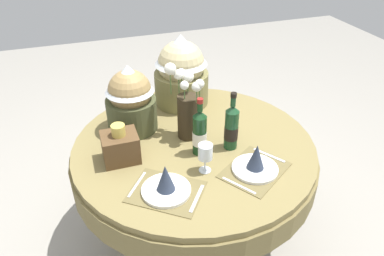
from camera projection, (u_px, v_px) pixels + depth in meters
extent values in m
plane|color=#9E998E|center=(194.00, 230.00, 2.51)|extent=(8.00, 8.00, 0.00)
cylinder|color=olive|center=(194.00, 146.00, 2.12)|extent=(1.38, 1.38, 0.04)
cylinder|color=olive|center=(194.00, 159.00, 2.18)|extent=(1.41, 1.41, 0.15)
cylinder|color=black|center=(194.00, 190.00, 2.31)|extent=(0.12, 0.12, 0.66)
cylinder|color=black|center=(194.00, 228.00, 2.50)|extent=(0.83, 0.83, 0.03)
cube|color=brown|center=(166.00, 192.00, 1.77)|extent=(0.43, 0.41, 0.00)
cylinder|color=white|center=(166.00, 190.00, 1.76)|extent=(0.24, 0.24, 0.02)
cone|color=#2D384C|center=(166.00, 178.00, 1.72)|extent=(0.09, 0.09, 0.14)
cube|color=silver|center=(137.00, 184.00, 1.81)|extent=(0.12, 0.16, 0.00)
cube|color=silver|center=(197.00, 198.00, 1.73)|extent=(0.13, 0.16, 0.00)
cube|color=brown|center=(255.00, 170.00, 1.90)|extent=(0.43, 0.40, 0.00)
cylinder|color=white|center=(255.00, 169.00, 1.90)|extent=(0.24, 0.24, 0.02)
cone|color=#2D384C|center=(256.00, 157.00, 1.86)|extent=(0.09, 0.09, 0.14)
cube|color=silver|center=(239.00, 185.00, 1.80)|extent=(0.11, 0.17, 0.00)
cube|color=silver|center=(269.00, 155.00, 2.00)|extent=(0.12, 0.17, 0.00)
cylinder|color=#332819|center=(188.00, 117.00, 2.10)|extent=(0.12, 0.12, 0.26)
sphere|color=white|center=(181.00, 72.00, 2.04)|extent=(0.05, 0.05, 0.05)
cylinder|color=#4C7038|center=(181.00, 82.00, 2.08)|extent=(0.01, 0.01, 0.09)
sphere|color=white|center=(184.00, 85.00, 1.96)|extent=(0.05, 0.05, 0.05)
cylinder|color=#4C7038|center=(185.00, 93.00, 1.99)|extent=(0.01, 0.01, 0.07)
sphere|color=white|center=(170.00, 69.00, 1.97)|extent=(0.07, 0.07, 0.07)
cylinder|color=#4C7038|center=(171.00, 84.00, 2.01)|extent=(0.01, 0.01, 0.13)
sphere|color=white|center=(200.00, 84.00, 1.92)|extent=(0.05, 0.05, 0.05)
cylinder|color=#4C7038|center=(199.00, 94.00, 1.95)|extent=(0.01, 0.01, 0.09)
sphere|color=white|center=(197.00, 87.00, 1.92)|extent=(0.05, 0.05, 0.05)
cylinder|color=#4C7038|center=(197.00, 96.00, 1.95)|extent=(0.01, 0.01, 0.08)
sphere|color=white|center=(188.00, 77.00, 2.02)|extent=(0.07, 0.07, 0.07)
cylinder|color=#4C7038|center=(188.00, 86.00, 2.05)|extent=(0.01, 0.01, 0.07)
sphere|color=white|center=(179.00, 75.00, 1.99)|extent=(0.06, 0.06, 0.06)
cylinder|color=#4C7038|center=(179.00, 86.00, 2.03)|extent=(0.01, 0.01, 0.10)
cylinder|color=#143819|center=(200.00, 135.00, 1.98)|extent=(0.08, 0.08, 0.23)
cylinder|color=silver|center=(200.00, 138.00, 1.99)|extent=(0.08, 0.08, 0.08)
cone|color=#143819|center=(201.00, 114.00, 1.90)|extent=(0.08, 0.08, 0.03)
cylinder|color=#143819|center=(201.00, 105.00, 1.87)|extent=(0.03, 0.03, 0.07)
cylinder|color=maroon|center=(201.00, 101.00, 1.86)|extent=(0.03, 0.03, 0.02)
cylinder|color=#194223|center=(231.00, 130.00, 2.02)|extent=(0.08, 0.08, 0.23)
cylinder|color=black|center=(231.00, 133.00, 2.03)|extent=(0.08, 0.08, 0.08)
cone|color=#194223|center=(233.00, 109.00, 1.94)|extent=(0.08, 0.08, 0.03)
cylinder|color=#194223|center=(233.00, 100.00, 1.91)|extent=(0.03, 0.03, 0.08)
cylinder|color=black|center=(234.00, 95.00, 1.90)|extent=(0.03, 0.03, 0.02)
cylinder|color=silver|center=(205.00, 170.00, 1.90)|extent=(0.06, 0.06, 0.00)
cylinder|color=silver|center=(205.00, 164.00, 1.88)|extent=(0.01, 0.01, 0.08)
cylinder|color=silver|center=(205.00, 152.00, 1.84)|extent=(0.07, 0.07, 0.08)
cylinder|color=#474C2D|center=(132.00, 114.00, 2.19)|extent=(0.30, 0.30, 0.20)
sphere|color=#9E7F4C|center=(130.00, 91.00, 2.11)|extent=(0.25, 0.25, 0.25)
cone|color=silver|center=(128.00, 78.00, 2.06)|extent=(0.28, 0.28, 0.16)
cylinder|color=olive|center=(181.00, 88.00, 2.46)|extent=(0.36, 0.36, 0.22)
sphere|color=#C6B784|center=(181.00, 64.00, 2.36)|extent=(0.30, 0.30, 0.30)
cone|color=silver|center=(181.00, 49.00, 2.31)|extent=(0.34, 0.34, 0.20)
cube|color=brown|center=(120.00, 147.00, 1.94)|extent=(0.19, 0.16, 0.16)
cylinder|color=gold|center=(118.00, 130.00, 1.88)|extent=(0.07, 0.07, 0.06)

